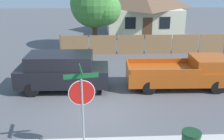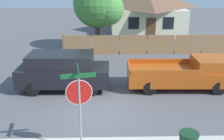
% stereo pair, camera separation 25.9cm
% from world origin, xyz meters
% --- Properties ---
extents(ground_plane, '(80.00, 80.00, 0.00)m').
position_xyz_m(ground_plane, '(0.00, 0.00, 0.00)').
color(ground_plane, '#56565B').
extents(wooden_fence, '(12.70, 0.12, 1.57)m').
position_xyz_m(wooden_fence, '(3.65, 8.92, 0.74)').
color(wooden_fence, '#997047').
rests_on(wooden_fence, ground).
extents(house, '(7.75, 8.10, 4.51)m').
position_xyz_m(house, '(4.75, 17.70, 2.34)').
color(house, beige).
rests_on(house, ground).
extents(oak_tree, '(3.89, 3.71, 5.47)m').
position_xyz_m(oak_tree, '(0.08, 10.29, 3.52)').
color(oak_tree, brown).
rests_on(oak_tree, ground).
extents(red_suv, '(4.66, 2.02, 1.93)m').
position_xyz_m(red_suv, '(-1.66, 2.47, 1.03)').
color(red_suv, black).
rests_on(red_suv, ground).
extents(orange_pickup, '(5.57, 2.06, 1.66)m').
position_xyz_m(orange_pickup, '(4.69, 2.46, 0.81)').
color(orange_pickup, '#B74C14').
rests_on(orange_pickup, ground).
extents(stop_sign, '(1.06, 0.95, 3.01)m').
position_xyz_m(stop_sign, '(-0.31, -2.82, 2.05)').
color(stop_sign, gray).
rests_on(stop_sign, ground).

